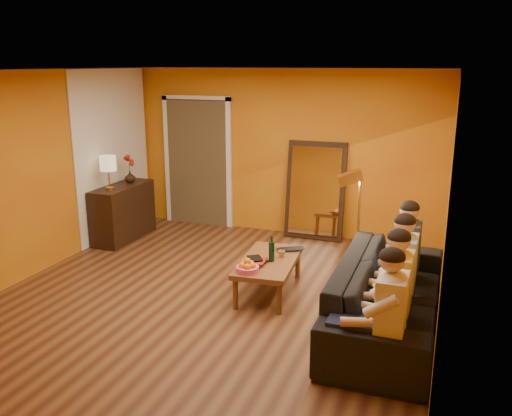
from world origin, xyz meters
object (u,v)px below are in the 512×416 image
(floor_lamp, at_px, (358,232))
(person_mid_left, at_px, (398,292))
(sideboard, at_px, (123,212))
(mirror_frame, at_px, (315,191))
(coffee_table, at_px, (269,276))
(dog, at_px, (392,305))
(sofa, at_px, (388,295))
(person_mid_right, at_px, (403,271))
(person_far_left, at_px, (391,317))
(vase, at_px, (130,177))
(table_lamp, at_px, (109,173))
(laptop, at_px, (292,251))
(tumbler, at_px, (282,254))
(wine_bottle, at_px, (272,249))
(person_far_right, at_px, (408,254))

(floor_lamp, height_order, person_mid_left, floor_lamp)
(sideboard, bearing_deg, mirror_frame, 21.16)
(coffee_table, relative_size, dog, 1.82)
(sofa, xyz_separation_m, dog, (0.06, -0.14, -0.03))
(person_mid_right, bearing_deg, person_far_left, -90.00)
(dog, relative_size, vase, 3.79)
(table_lamp, xyz_separation_m, person_mid_right, (4.37, -1.22, -0.49))
(person_far_left, bearing_deg, mirror_frame, 113.14)
(sofa, bearing_deg, laptop, 57.88)
(person_mid_left, distance_m, tumbler, 1.78)
(laptop, bearing_deg, tumbler, -138.57)
(mirror_frame, distance_m, person_mid_left, 3.53)
(person_mid_right, height_order, laptop, person_mid_right)
(coffee_table, xyz_separation_m, wine_bottle, (0.05, -0.05, 0.37))
(coffee_table, relative_size, floor_lamp, 0.85)
(sofa, xyz_separation_m, person_far_right, (0.13, 0.65, 0.24))
(dog, distance_m, vase, 4.79)
(tumbler, bearing_deg, person_far_right, 3.49)
(table_lamp, xyz_separation_m, sofa, (4.24, -1.32, -0.74))
(dog, height_order, wine_bottle, wine_bottle)
(person_far_right, distance_m, wine_bottle, 1.54)
(wine_bottle, distance_m, laptop, 0.44)
(sideboard, relative_size, laptop, 3.34)
(person_mid_left, bearing_deg, table_lamp, 157.98)
(sofa, bearing_deg, sideboard, 69.12)
(sofa, xyz_separation_m, floor_lamp, (-0.48, 0.91, 0.35))
(table_lamp, height_order, wine_bottle, table_lamp)
(tumbler, bearing_deg, floor_lamp, 22.49)
(sideboard, height_order, person_mid_left, person_mid_left)
(person_far_right, height_order, laptop, person_far_right)
(table_lamp, relative_size, sofa, 0.20)
(person_far_right, xyz_separation_m, wine_bottle, (-1.52, -0.26, -0.03))
(coffee_table, bearing_deg, person_far_left, -47.73)
(sofa, xyz_separation_m, person_mid_right, (0.13, 0.10, 0.24))
(floor_lamp, xyz_separation_m, person_far_left, (0.61, -1.91, -0.11))
(table_lamp, bearing_deg, coffee_table, -17.38)
(person_far_right, bearing_deg, wine_bottle, -170.36)
(sideboard, xyz_separation_m, wine_bottle, (2.85, -1.23, 0.15))
(coffee_table, xyz_separation_m, tumbler, (0.12, 0.12, 0.25))
(vase, bearing_deg, person_far_right, -15.57)
(sideboard, height_order, floor_lamp, floor_lamp)
(sideboard, xyz_separation_m, coffee_table, (2.80, -1.18, -0.21))
(coffee_table, bearing_deg, dog, -26.40)
(dog, distance_m, person_mid_left, 0.42)
(table_lamp, xyz_separation_m, person_mid_left, (4.37, -1.77, -0.49))
(mirror_frame, relative_size, sofa, 0.60)
(coffee_table, bearing_deg, laptop, 57.60)
(person_mid_right, bearing_deg, wine_bottle, 169.15)
(laptop, bearing_deg, vase, 126.19)
(dog, distance_m, person_far_right, 0.84)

